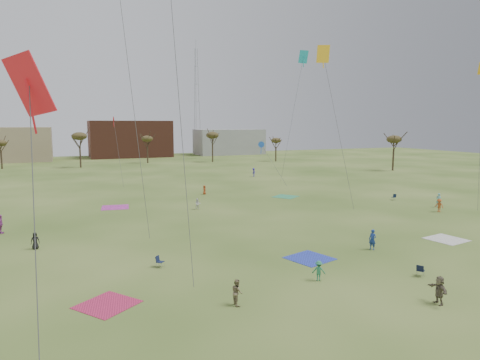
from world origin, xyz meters
name	(u,v)px	position (x,y,z in m)	size (l,w,h in m)	color
ground	(303,273)	(0.00, 0.00, 0.00)	(260.00, 260.00, 0.00)	#345019
flyer_near_center	(319,271)	(0.31, -1.63, 0.72)	(0.92, 0.53, 1.43)	#2B8257
flyer_near_right	(372,240)	(8.77, 2.84, 0.90)	(0.66, 0.43, 1.80)	navy
spectator_fore_b	(237,292)	(-6.53, -3.16, 0.81)	(0.78, 0.61, 1.61)	#7E6F50
spectator_fore_c	(439,290)	(4.92, -7.81, 0.88)	(1.63, 0.52, 1.76)	brown
flyer_mid_a	(35,241)	(-18.56, 14.42, 0.75)	(0.73, 0.48, 1.50)	black
flyer_mid_b	(439,205)	(27.28, 12.49, 0.83)	(1.08, 0.62, 1.66)	#B75122
flyer_mid_c	(438,200)	(29.79, 14.87, 0.93)	(0.68, 0.44, 1.85)	#6DB4B5
spectator_mid_d	(1,224)	(-22.06, 21.65, 0.97)	(1.13, 0.47, 1.94)	#A6459B
spectator_mid_e	(198,204)	(-0.19, 25.72, 0.71)	(0.69, 0.53, 1.41)	silver
flyer_far_b	(204,190)	(4.26, 36.68, 0.71)	(0.69, 0.45, 1.41)	#9D3B1B
flyer_far_c	(254,172)	(20.72, 54.17, 0.89)	(1.15, 0.66, 1.78)	#2F229C
blanket_red	(107,305)	(-13.86, -0.11, 0.00)	(3.08, 3.08, 0.03)	#B92550
blanket_blue	(310,258)	(2.35, 2.81, 0.00)	(3.21, 3.21, 0.03)	#2A3CB6
blanket_cream	(446,239)	(17.51, 2.71, 0.00)	(3.16, 3.16, 0.03)	silver
blanket_plum	(115,207)	(-9.91, 31.14, 0.00)	(3.45, 3.45, 0.03)	#B738A0
blanket_olive	(286,197)	(14.93, 29.76, 0.00)	(3.26, 3.26, 0.03)	#369461
camp_chair_left	(160,264)	(-9.42, 5.46, 0.26)	(0.74, 0.74, 0.87)	#151F3C
camp_chair_center	(420,273)	(7.61, -3.75, 0.26)	(0.73, 0.72, 0.87)	#121933
camp_chair_right	(394,198)	(28.01, 21.17, 0.26)	(0.63, 0.60, 0.87)	#152239
kites_aloft	(183,20)	(-5.48, 12.01, 20.12)	(67.97, 63.34, 27.24)	#E2476B
tree_line	(121,140)	(-2.85, 79.12, 7.09)	(117.44, 49.32, 8.91)	#3A2B1E
building_brick	(130,139)	(5.00, 120.00, 6.00)	(26.00, 16.00, 12.00)	brown
building_grey	(229,142)	(40.00, 118.00, 4.50)	(24.00, 12.00, 9.00)	gray
radio_tower	(197,101)	(30.00, 125.00, 19.21)	(1.51, 1.72, 41.00)	#9EA3A8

